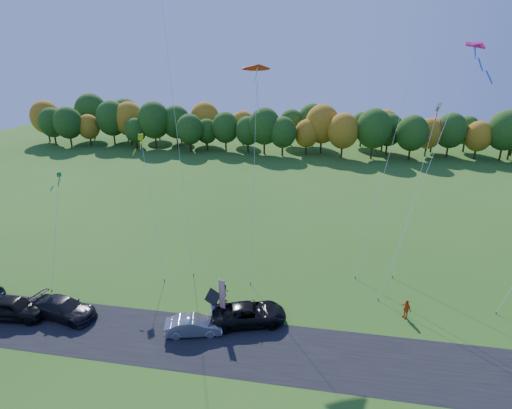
% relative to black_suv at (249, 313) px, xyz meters
% --- Properties ---
extents(ground, '(160.00, 160.00, 0.00)m').
position_rel_black_suv_xyz_m(ground, '(-0.71, 1.14, -0.79)').
color(ground, '#265917').
extents(asphalt_strip, '(90.00, 6.00, 0.01)m').
position_rel_black_suv_xyz_m(asphalt_strip, '(-0.71, -2.86, -0.78)').
color(asphalt_strip, black).
rests_on(asphalt_strip, ground).
extents(tree_line, '(116.00, 12.00, 10.00)m').
position_rel_black_suv_xyz_m(tree_line, '(-0.71, 56.14, -0.79)').
color(tree_line, '#1E4711').
rests_on(tree_line, ground).
extents(black_suv, '(6.19, 4.19, 1.57)m').
position_rel_black_suv_xyz_m(black_suv, '(0.00, 0.00, 0.00)').
color(black_suv, black).
rests_on(black_suv, ground).
extents(silver_sedan, '(4.43, 2.49, 1.38)m').
position_rel_black_suv_xyz_m(silver_sedan, '(-3.78, -1.98, -0.10)').
color(silver_sedan, '#A2A2A6').
rests_on(silver_sedan, ground).
extents(dark_truck_a, '(5.63, 3.11, 1.54)m').
position_rel_black_suv_xyz_m(dark_truck_a, '(-14.43, -1.80, -0.02)').
color(dark_truck_a, black).
rests_on(dark_truck_a, ground).
extents(dark_truck_b, '(5.31, 2.47, 1.76)m').
position_rel_black_suv_xyz_m(dark_truck_b, '(-18.22, -2.55, 0.09)').
color(dark_truck_b, black).
rests_on(dark_truck_b, ground).
extents(person_tailgate_a, '(0.48, 0.71, 1.89)m').
position_rel_black_suv_xyz_m(person_tailgate_a, '(-2.82, -0.24, 0.16)').
color(person_tailgate_a, silver).
rests_on(person_tailgate_a, ground).
extents(person_tailgate_b, '(0.94, 1.00, 1.64)m').
position_rel_black_suv_xyz_m(person_tailgate_b, '(-2.48, 2.29, 0.03)').
color(person_tailgate_b, gray).
rests_on(person_tailgate_b, ground).
extents(person_east, '(0.85, 0.97, 1.57)m').
position_rel_black_suv_xyz_m(person_east, '(11.95, 2.70, -0.00)').
color(person_east, '#E04E15').
rests_on(person_east, ground).
extents(feather_flag, '(0.48, 0.13, 3.66)m').
position_rel_black_suv_xyz_m(feather_flag, '(-2.10, -0.11, 1.44)').
color(feather_flag, '#999999').
rests_on(feather_flag, ground).
extents(kite_delta_blue, '(6.43, 9.93, 32.25)m').
position_rel_black_suv_xyz_m(kite_delta_blue, '(-8.92, 10.25, 14.89)').
color(kite_delta_blue, '#4C3F33').
rests_on(kite_delta_blue, ground).
extents(kite_parafoil_orange, '(8.58, 12.68, 29.40)m').
position_rel_black_suv_xyz_m(kite_parafoil_orange, '(11.70, 13.98, 13.67)').
color(kite_parafoil_orange, '#4C3F33').
rests_on(kite_parafoil_orange, ground).
extents(kite_delta_red, '(2.87, 9.84, 19.83)m').
position_rel_black_suv_xyz_m(kite_delta_red, '(-1.41, 10.13, 9.56)').
color(kite_delta_red, '#4C3F33').
rests_on(kite_delta_red, ground).
extents(kite_parafoil_rainbow, '(8.12, 8.69, 20.65)m').
position_rel_black_suv_xyz_m(kite_parafoil_rainbow, '(13.40, 8.76, 9.37)').
color(kite_parafoil_rainbow, '#4C3F33').
rests_on(kite_parafoil_rainbow, ground).
extents(kite_diamond_yellow, '(4.71, 7.21, 12.43)m').
position_rel_black_suv_xyz_m(kite_diamond_yellow, '(-10.80, 7.80, 5.21)').
color(kite_diamond_yellow, '#4C3F33').
rests_on(kite_diamond_yellow, ground).
extents(kite_diamond_green, '(1.80, 5.90, 9.46)m').
position_rel_black_suv_xyz_m(kite_diamond_green, '(-18.43, 3.96, 3.84)').
color(kite_diamond_green, '#4C3F33').
rests_on(kite_diamond_green, ground).
extents(kite_diamond_white, '(4.16, 7.57, 15.62)m').
position_rel_black_suv_xyz_m(kite_diamond_white, '(13.55, 12.08, 6.72)').
color(kite_diamond_white, '#4C3F33').
rests_on(kite_diamond_white, ground).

